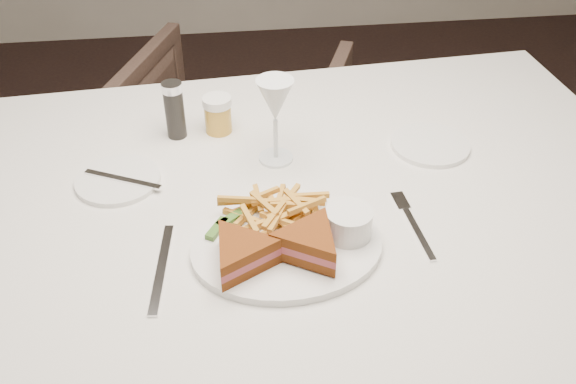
# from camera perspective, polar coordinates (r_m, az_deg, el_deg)

# --- Properties ---
(table) EXTENTS (1.53, 1.08, 0.75)m
(table) POSITION_cam_1_polar(r_m,az_deg,el_deg) (1.45, -0.25, -12.21)
(table) COLOR silver
(table) RESTS_ON ground
(chair_far) EXTENTS (0.83, 0.81, 0.67)m
(chair_far) POSITION_cam_1_polar(r_m,az_deg,el_deg) (2.08, -4.99, 4.21)
(chair_far) COLOR #49352D
(chair_far) RESTS_ON ground
(table_setting) EXTENTS (0.79, 0.57, 0.18)m
(table_setting) POSITION_cam_1_polar(r_m,az_deg,el_deg) (1.12, -1.12, -0.68)
(table_setting) COLOR white
(table_setting) RESTS_ON table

